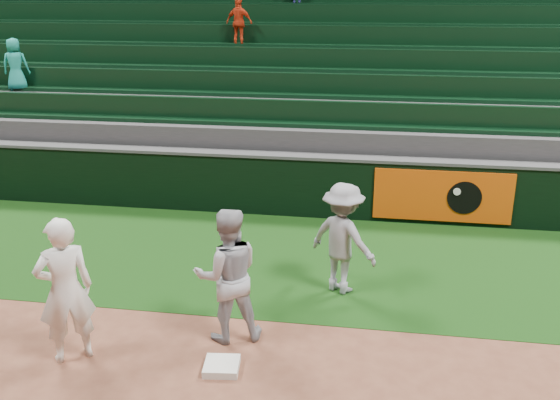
# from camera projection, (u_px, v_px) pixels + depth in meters

# --- Properties ---
(ground) EXTENTS (70.00, 70.00, 0.00)m
(ground) POSITION_uv_depth(u_px,v_px,m) (228.00, 355.00, 7.85)
(ground) COLOR brown
(ground) RESTS_ON ground
(foul_grass) EXTENTS (36.00, 4.20, 0.01)m
(foul_grass) POSITION_uv_depth(u_px,v_px,m) (270.00, 258.00, 10.65)
(foul_grass) COLOR black
(foul_grass) RESTS_ON ground
(first_base) EXTENTS (0.46, 0.46, 0.09)m
(first_base) POSITION_uv_depth(u_px,v_px,m) (222.00, 366.00, 7.54)
(first_base) COLOR white
(first_base) RESTS_ON ground
(first_baseman) EXTENTS (0.81, 0.77, 1.87)m
(first_baseman) POSITION_uv_depth(u_px,v_px,m) (65.00, 290.00, 7.50)
(first_baseman) COLOR white
(first_baseman) RESTS_ON ground
(baserunner) EXTENTS (1.06, 0.94, 1.80)m
(baserunner) POSITION_uv_depth(u_px,v_px,m) (228.00, 275.00, 7.97)
(baserunner) COLOR #ADAFB8
(baserunner) RESTS_ON ground
(base_coach) EXTENTS (1.27, 1.10, 1.70)m
(base_coach) POSITION_uv_depth(u_px,v_px,m) (343.00, 238.00, 9.23)
(base_coach) COLOR #90929C
(base_coach) RESTS_ON foul_grass
(field_wall) EXTENTS (36.00, 0.45, 1.25)m
(field_wall) POSITION_uv_depth(u_px,v_px,m) (290.00, 184.00, 12.49)
(field_wall) COLOR black
(field_wall) RESTS_ON ground
(stadium_seating) EXTENTS (36.00, 5.95, 5.07)m
(stadium_seating) POSITION_uv_depth(u_px,v_px,m) (310.00, 99.00, 15.66)
(stadium_seating) COLOR #323234
(stadium_seating) RESTS_ON ground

